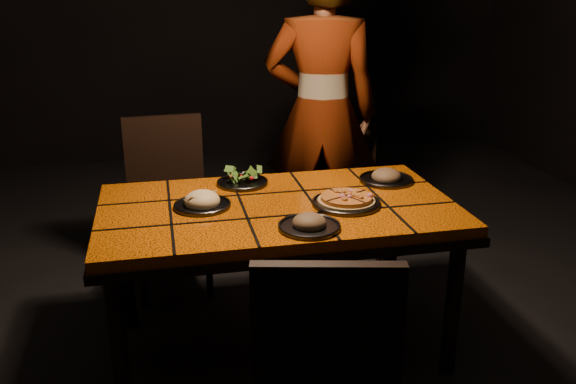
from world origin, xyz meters
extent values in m
cube|color=black|center=(0.00, 0.00, -0.02)|extent=(6.00, 7.00, 0.04)
cube|color=black|center=(0.00, 3.50, 1.50)|extent=(6.00, 0.04, 3.00)
cube|color=orange|center=(0.00, 0.00, 0.72)|extent=(1.60, 0.90, 0.05)
cube|color=black|center=(0.00, 0.00, 0.68)|extent=(1.62, 0.92, 0.04)
cylinder|color=black|center=(-0.72, -0.37, 0.33)|extent=(0.07, 0.07, 0.66)
cylinder|color=black|center=(0.72, -0.37, 0.33)|extent=(0.07, 0.07, 0.66)
cylinder|color=black|center=(-0.72, 0.37, 0.33)|extent=(0.07, 0.07, 0.66)
cylinder|color=black|center=(0.72, 0.37, 0.33)|extent=(0.07, 0.07, 0.66)
cube|color=black|center=(-0.03, -0.89, 0.47)|extent=(0.53, 0.53, 0.04)
cube|color=black|center=(-0.07, -1.08, 0.73)|extent=(0.44, 0.14, 0.48)
cube|color=black|center=(-0.47, 0.71, 0.48)|extent=(0.47, 0.47, 0.04)
cube|color=black|center=(-0.49, 0.91, 0.74)|extent=(0.45, 0.07, 0.49)
cylinder|color=black|center=(-0.64, 0.52, 0.23)|extent=(0.04, 0.04, 0.46)
cylinder|color=black|center=(-0.28, 0.54, 0.23)|extent=(0.04, 0.04, 0.46)
cylinder|color=black|center=(-0.66, 0.88, 0.23)|extent=(0.04, 0.04, 0.46)
cylinder|color=black|center=(-0.31, 0.90, 0.23)|extent=(0.04, 0.04, 0.46)
cube|color=black|center=(0.67, 0.94, 0.40)|extent=(0.40, 0.40, 0.04)
cube|color=black|center=(0.68, 1.10, 0.62)|extent=(0.37, 0.07, 0.41)
cylinder|color=black|center=(0.51, 0.80, 0.19)|extent=(0.03, 0.03, 0.38)
cylinder|color=black|center=(0.81, 0.77, 0.19)|extent=(0.03, 0.03, 0.38)
cylinder|color=black|center=(0.53, 1.10, 0.19)|extent=(0.03, 0.03, 0.38)
cylinder|color=black|center=(0.83, 1.07, 0.19)|extent=(0.03, 0.03, 0.38)
imported|color=brown|center=(0.46, 0.96, 0.95)|extent=(0.78, 0.62, 1.89)
cylinder|color=#3A3A3F|center=(0.30, -0.08, 0.76)|extent=(0.31, 0.31, 0.01)
torus|color=#3A3A3F|center=(0.30, -0.08, 0.76)|extent=(0.31, 0.31, 0.01)
cylinder|color=tan|center=(0.30, -0.08, 0.77)|extent=(0.35, 0.35, 0.01)
cylinder|color=#C68933|center=(0.30, -0.08, 0.78)|extent=(0.31, 0.31, 0.02)
cylinder|color=#3A3A3F|center=(-0.34, 0.03, 0.76)|extent=(0.25, 0.25, 0.01)
torus|color=#3A3A3F|center=(-0.34, 0.03, 0.76)|extent=(0.26, 0.26, 0.01)
ellipsoid|color=#F5E2A2|center=(-0.34, 0.03, 0.78)|extent=(0.15, 0.15, 0.08)
cylinder|color=#3A3A3F|center=(-0.12, 0.31, 0.76)|extent=(0.25, 0.25, 0.01)
torus|color=#3A3A3F|center=(-0.12, 0.31, 0.76)|extent=(0.25, 0.25, 0.01)
cylinder|color=#3A3A3F|center=(0.07, -0.31, 0.76)|extent=(0.26, 0.26, 0.01)
torus|color=#3A3A3F|center=(0.07, -0.31, 0.76)|extent=(0.26, 0.26, 0.01)
ellipsoid|color=brown|center=(0.07, -0.31, 0.78)|extent=(0.15, 0.15, 0.09)
cylinder|color=#3A3A3F|center=(0.60, 0.20, 0.76)|extent=(0.27, 0.27, 0.01)
torus|color=#3A3A3F|center=(0.60, 0.20, 0.76)|extent=(0.27, 0.27, 0.01)
ellipsoid|color=brown|center=(0.60, 0.20, 0.78)|extent=(0.16, 0.16, 0.09)
camera|label=1|loc=(-0.50, -2.54, 1.72)|focal=38.00mm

